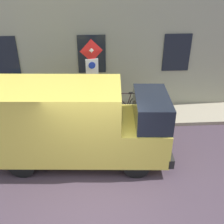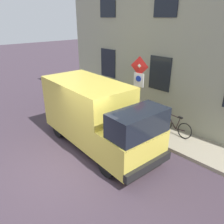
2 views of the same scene
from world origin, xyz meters
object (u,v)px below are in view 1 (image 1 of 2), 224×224
bicycle_black (125,103)px  pedestrian (10,95)px  delivery_van (77,122)px  sign_post_stacked (92,72)px  bicycle_blue (101,104)px  bicycle_purple (77,104)px

bicycle_black → pedestrian: pedestrian is taller
bicycle_black → delivery_van: bearing=62.4°
sign_post_stacked → delivery_van: bearing=166.2°
bicycle_blue → bicycle_purple: size_ratio=1.00×
bicycle_black → pedestrian: (-0.18, 4.52, 0.56)m
sign_post_stacked → pedestrian: sign_post_stacked is taller
bicycle_blue → pedestrian: (-0.18, 3.54, 0.56)m
pedestrian → bicycle_black: bearing=115.7°
bicycle_blue → pedestrian: bearing=-1.3°
bicycle_black → bicycle_purple: 1.98m
bicycle_black → bicycle_blue: (-0.00, 0.99, 0.00)m
bicycle_blue → sign_post_stacked: bearing=67.8°
bicycle_blue → bicycle_black: bearing=175.9°
sign_post_stacked → bicycle_purple: (0.91, 0.69, -1.73)m
delivery_van → bicycle_black: 3.42m
delivery_van → sign_post_stacked: bearing=80.1°
bicycle_blue → pedestrian: size_ratio=1.00×
delivery_van → bicycle_purple: bearing=98.5°
sign_post_stacked → pedestrian: bearing=77.2°
pedestrian → delivery_van: bearing=69.8°
sign_post_stacked → bicycle_blue: (0.92, -0.30, -1.73)m
delivery_van → pedestrian: 3.84m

